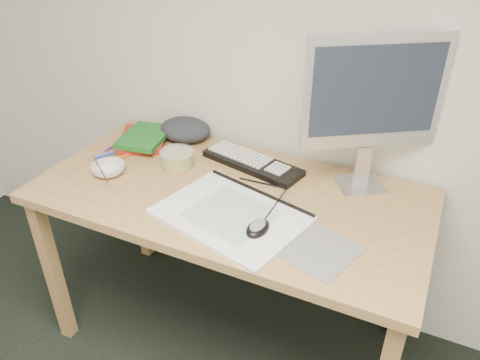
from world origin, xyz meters
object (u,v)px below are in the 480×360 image
object	(u,v)px
sketchpad	(231,215)
monitor	(373,96)
desk	(230,210)
keyboard	(252,163)
rice_bowl	(108,169)

from	to	relation	value
sketchpad	monitor	size ratio (longest dim) A/B	0.84
desk	keyboard	xyz separation A→B (m)	(-0.00, 0.21, 0.09)
rice_bowl	sketchpad	bearing A→B (deg)	-5.31
sketchpad	keyboard	size ratio (longest dim) A/B	1.14
keyboard	rice_bowl	world-z (taller)	rice_bowl
sketchpad	monitor	bearing A→B (deg)	62.42
keyboard	rice_bowl	size ratio (longest dim) A/B	3.24
monitor	sketchpad	bearing A→B (deg)	-165.12
keyboard	desk	bearing A→B (deg)	-76.22
keyboard	monitor	size ratio (longest dim) A/B	0.74
sketchpad	keyboard	distance (m)	0.35
sketchpad	rice_bowl	bearing A→B (deg)	-170.76
desk	keyboard	distance (m)	0.23
sketchpad	rice_bowl	distance (m)	0.54
monitor	rice_bowl	distance (m)	0.99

